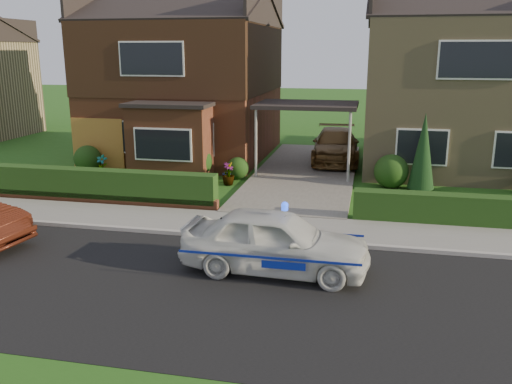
# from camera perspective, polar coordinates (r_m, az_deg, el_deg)

# --- Properties ---
(ground) EXTENTS (120.00, 120.00, 0.00)m
(ground) POSITION_cam_1_polar(r_m,az_deg,el_deg) (11.07, -1.78, -10.53)
(ground) COLOR #225316
(ground) RESTS_ON ground
(road) EXTENTS (60.00, 6.00, 0.02)m
(road) POSITION_cam_1_polar(r_m,az_deg,el_deg) (11.07, -1.78, -10.53)
(road) COLOR black
(road) RESTS_ON ground
(kerb) EXTENTS (60.00, 0.16, 0.12)m
(kerb) POSITION_cam_1_polar(r_m,az_deg,el_deg) (13.81, 1.23, -5.02)
(kerb) COLOR #9E9993
(kerb) RESTS_ON ground
(sidewalk) EXTENTS (60.00, 2.00, 0.10)m
(sidewalk) POSITION_cam_1_polar(r_m,az_deg,el_deg) (14.79, 2.00, -3.71)
(sidewalk) COLOR slate
(sidewalk) RESTS_ON ground
(driveway) EXTENTS (3.80, 12.00, 0.12)m
(driveway) POSITION_cam_1_polar(r_m,az_deg,el_deg) (21.37, 5.23, 2.06)
(driveway) COLOR #666059
(driveway) RESTS_ON ground
(house_left) EXTENTS (7.50, 9.53, 7.25)m
(house_left) POSITION_cam_1_polar(r_m,az_deg,el_deg) (25.02, -7.30, 12.52)
(house_left) COLOR brown
(house_left) RESTS_ON ground
(house_right) EXTENTS (7.50, 8.06, 7.25)m
(house_right) POSITION_cam_1_polar(r_m,az_deg,el_deg) (23.98, 20.52, 11.28)
(house_right) COLOR #94825A
(house_right) RESTS_ON ground
(carport_link) EXTENTS (3.80, 3.00, 2.77)m
(carport_link) POSITION_cam_1_polar(r_m,az_deg,el_deg) (20.92, 5.39, 8.99)
(carport_link) COLOR black
(carport_link) RESTS_ON ground
(garage_door) EXTENTS (2.20, 0.10, 2.10)m
(garage_door) POSITION_cam_1_polar(r_m,az_deg,el_deg) (22.68, -16.28, 4.82)
(garage_door) COLOR brown
(garage_door) RESTS_ON ground
(dwarf_wall) EXTENTS (7.70, 0.25, 0.36)m
(dwarf_wall) POSITION_cam_1_polar(r_m,az_deg,el_deg) (17.71, -16.09, -0.73)
(dwarf_wall) COLOR brown
(dwarf_wall) RESTS_ON ground
(hedge_left) EXTENTS (7.50, 0.55, 0.90)m
(hedge_left) POSITION_cam_1_polar(r_m,az_deg,el_deg) (17.88, -15.83, -1.16)
(hedge_left) COLOR black
(hedge_left) RESTS_ON ground
(hedge_right) EXTENTS (7.50, 0.55, 0.80)m
(hedge_right) POSITION_cam_1_polar(r_m,az_deg,el_deg) (16.15, 23.57, -3.55)
(hedge_right) COLOR black
(hedge_right) RESTS_ON ground
(shrub_left_far) EXTENTS (1.08, 1.08, 1.08)m
(shrub_left_far) POSITION_cam_1_polar(r_m,az_deg,el_deg) (22.49, -17.30, 3.34)
(shrub_left_far) COLOR black
(shrub_left_far) RESTS_ON ground
(shrub_left_mid) EXTENTS (1.32, 1.32, 1.32)m
(shrub_left_mid) POSITION_cam_1_polar(r_m,az_deg,el_deg) (20.48, -6.51, 3.19)
(shrub_left_mid) COLOR black
(shrub_left_mid) RESTS_ON ground
(shrub_left_near) EXTENTS (0.84, 0.84, 0.84)m
(shrub_left_near) POSITION_cam_1_polar(r_m,az_deg,el_deg) (20.37, -1.94, 2.52)
(shrub_left_near) COLOR black
(shrub_left_near) RESTS_ON ground
(shrub_right_near) EXTENTS (1.20, 1.20, 1.20)m
(shrub_right_near) POSITION_cam_1_polar(r_m,az_deg,el_deg) (19.58, 14.04, 2.12)
(shrub_right_near) COLOR black
(shrub_right_near) RESTS_ON ground
(conifer_a) EXTENTS (0.90, 0.90, 2.60)m
(conifer_a) POSITION_cam_1_polar(r_m,az_deg,el_deg) (19.31, 17.16, 3.86)
(conifer_a) COLOR black
(conifer_a) RESTS_ON ground
(police_car) EXTENTS (3.76, 4.15, 1.56)m
(police_car) POSITION_cam_1_polar(r_m,az_deg,el_deg) (11.79, 2.05, -5.25)
(police_car) COLOR silver
(police_car) RESTS_ON ground
(driveway_car) EXTENTS (2.16, 4.78, 1.36)m
(driveway_car) POSITION_cam_1_polar(r_m,az_deg,el_deg) (23.29, 8.38, 4.87)
(driveway_car) COLOR brown
(driveway_car) RESTS_ON driveway
(potted_plant_a) EXTENTS (0.45, 0.32, 0.82)m
(potted_plant_a) POSITION_cam_1_polar(r_m,az_deg,el_deg) (21.67, -15.88, 2.68)
(potted_plant_a) COLOR gray
(potted_plant_a) RESTS_ON ground
(potted_plant_b) EXTENTS (0.52, 0.50, 0.74)m
(potted_plant_b) POSITION_cam_1_polar(r_m,az_deg,el_deg) (19.87, -3.01, 2.06)
(potted_plant_b) COLOR gray
(potted_plant_b) RESTS_ON ground
(potted_plant_c) EXTENTS (0.55, 0.55, 0.80)m
(potted_plant_c) POSITION_cam_1_polar(r_m,az_deg,el_deg) (19.45, -2.94, 1.87)
(potted_plant_c) COLOR gray
(potted_plant_c) RESTS_ON ground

